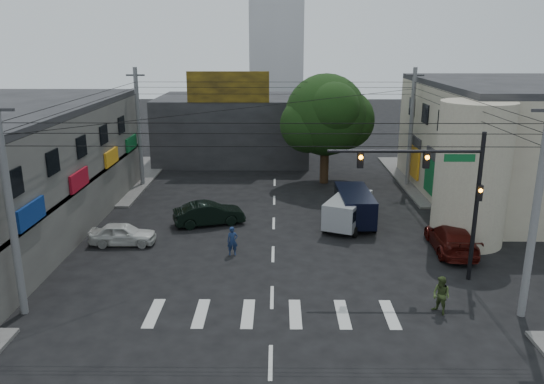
{
  "coord_description": "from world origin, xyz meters",
  "views": [
    {
      "loc": [
        0.23,
        -24.6,
        11.16
      ],
      "look_at": [
        -0.07,
        4.0,
        2.93
      ],
      "focal_mm": 35.0,
      "sensor_mm": 36.0,
      "label": 1
    }
  ],
  "objects_px": {
    "street_tree": "(326,115)",
    "maroon_sedan": "(451,238)",
    "utility_pole_far_right": "(411,128)",
    "silver_minivan": "(348,212)",
    "traffic_gantry": "(442,183)",
    "utility_pole_near_left": "(10,210)",
    "traffic_officer": "(232,241)",
    "utility_pole_far_left": "(139,128)",
    "pedestrian_olive": "(441,295)",
    "utility_pole_near_right": "(536,211)",
    "dark_sedan": "(209,214)",
    "white_compact": "(123,234)",
    "navy_van": "(354,207)"
  },
  "relations": [
    {
      "from": "street_tree",
      "to": "utility_pole_near_left",
      "type": "relative_size",
      "value": 0.95
    },
    {
      "from": "traffic_gantry",
      "to": "traffic_officer",
      "type": "distance_m",
      "value": 11.17
    },
    {
      "from": "utility_pole_near_left",
      "to": "utility_pole_far_left",
      "type": "height_order",
      "value": "same"
    },
    {
      "from": "silver_minivan",
      "to": "traffic_officer",
      "type": "relative_size",
      "value": 3.07
    },
    {
      "from": "dark_sedan",
      "to": "white_compact",
      "type": "height_order",
      "value": "dark_sedan"
    },
    {
      "from": "silver_minivan",
      "to": "utility_pole_near_left",
      "type": "bearing_deg",
      "value": 149.79
    },
    {
      "from": "white_compact",
      "to": "silver_minivan",
      "type": "relative_size",
      "value": 0.77
    },
    {
      "from": "utility_pole_far_left",
      "to": "navy_van",
      "type": "xyz_separation_m",
      "value": [
        15.58,
        -8.83,
        -3.58
      ]
    },
    {
      "from": "utility_pole_far_right",
      "to": "pedestrian_olive",
      "type": "xyz_separation_m",
      "value": [
        -3.38,
        -20.36,
        -3.77
      ]
    },
    {
      "from": "traffic_gantry",
      "to": "pedestrian_olive",
      "type": "xyz_separation_m",
      "value": [
        -0.7,
        -3.36,
        -4.0
      ]
    },
    {
      "from": "street_tree",
      "to": "navy_van",
      "type": "bearing_deg",
      "value": -83.76
    },
    {
      "from": "maroon_sedan",
      "to": "pedestrian_olive",
      "type": "relative_size",
      "value": 3.09
    },
    {
      "from": "street_tree",
      "to": "maroon_sedan",
      "type": "bearing_deg",
      "value": -68.29
    },
    {
      "from": "utility_pole_far_right",
      "to": "maroon_sedan",
      "type": "relative_size",
      "value": 1.79
    },
    {
      "from": "dark_sedan",
      "to": "maroon_sedan",
      "type": "bearing_deg",
      "value": -124.69
    },
    {
      "from": "traffic_gantry",
      "to": "utility_pole_near_right",
      "type": "relative_size",
      "value": 0.78
    },
    {
      "from": "traffic_gantry",
      "to": "silver_minivan",
      "type": "relative_size",
      "value": 1.49
    },
    {
      "from": "traffic_gantry",
      "to": "utility_pole_near_left",
      "type": "relative_size",
      "value": 0.78
    },
    {
      "from": "maroon_sedan",
      "to": "traffic_officer",
      "type": "relative_size",
      "value": 3.25
    },
    {
      "from": "traffic_gantry",
      "to": "silver_minivan",
      "type": "distance_m",
      "value": 8.94
    },
    {
      "from": "utility_pole_far_right",
      "to": "dark_sedan",
      "type": "xyz_separation_m",
      "value": [
        -14.55,
        -9.24,
        -3.88
      ]
    },
    {
      "from": "maroon_sedan",
      "to": "street_tree",
      "type": "bearing_deg",
      "value": -65.87
    },
    {
      "from": "navy_van",
      "to": "silver_minivan",
      "type": "bearing_deg",
      "value": 146.45
    },
    {
      "from": "utility_pole_far_right",
      "to": "silver_minivan",
      "type": "bearing_deg",
      "value": -121.65
    },
    {
      "from": "utility_pole_far_right",
      "to": "silver_minivan",
      "type": "relative_size",
      "value": 1.9
    },
    {
      "from": "utility_pole_near_right",
      "to": "white_compact",
      "type": "xyz_separation_m",
      "value": [
        -18.99,
        7.85,
        -3.97
      ]
    },
    {
      "from": "utility_pole_near_left",
      "to": "utility_pole_far_right",
      "type": "relative_size",
      "value": 1.0
    },
    {
      "from": "utility_pole_near_right",
      "to": "silver_minivan",
      "type": "distance_m",
      "value": 12.9
    },
    {
      "from": "dark_sedan",
      "to": "white_compact",
      "type": "relative_size",
      "value": 1.25
    },
    {
      "from": "utility_pole_near_left",
      "to": "traffic_officer",
      "type": "bearing_deg",
      "value": 37.52
    },
    {
      "from": "traffic_officer",
      "to": "utility_pole_near_right",
      "type": "bearing_deg",
      "value": -36.72
    },
    {
      "from": "street_tree",
      "to": "maroon_sedan",
      "type": "height_order",
      "value": "street_tree"
    },
    {
      "from": "utility_pole_near_left",
      "to": "pedestrian_olive",
      "type": "xyz_separation_m",
      "value": [
        17.62,
        0.14,
        -3.77
      ]
    },
    {
      "from": "white_compact",
      "to": "traffic_officer",
      "type": "relative_size",
      "value": 2.35
    },
    {
      "from": "utility_pole_far_right",
      "to": "traffic_gantry",
      "type": "bearing_deg",
      "value": -98.94
    },
    {
      "from": "traffic_gantry",
      "to": "utility_pole_near_left",
      "type": "height_order",
      "value": "utility_pole_near_left"
    },
    {
      "from": "utility_pole_near_left",
      "to": "utility_pole_far_right",
      "type": "height_order",
      "value": "same"
    },
    {
      "from": "traffic_gantry",
      "to": "maroon_sedan",
      "type": "distance_m",
      "value": 5.77
    },
    {
      "from": "street_tree",
      "to": "maroon_sedan",
      "type": "relative_size",
      "value": 1.7
    },
    {
      "from": "traffic_gantry",
      "to": "pedestrian_olive",
      "type": "height_order",
      "value": "traffic_gantry"
    },
    {
      "from": "utility_pole_near_right",
      "to": "maroon_sedan",
      "type": "distance_m",
      "value": 8.1
    },
    {
      "from": "utility_pole_far_left",
      "to": "maroon_sedan",
      "type": "xyz_separation_m",
      "value": [
        20.24,
        -13.42,
        -3.87
      ]
    },
    {
      "from": "street_tree",
      "to": "pedestrian_olive",
      "type": "relative_size",
      "value": 5.24
    },
    {
      "from": "street_tree",
      "to": "traffic_officer",
      "type": "bearing_deg",
      "value": -112.23
    },
    {
      "from": "utility_pole_far_left",
      "to": "traffic_officer",
      "type": "relative_size",
      "value": 5.84
    },
    {
      "from": "utility_pole_near_right",
      "to": "maroon_sedan",
      "type": "bearing_deg",
      "value": 96.13
    },
    {
      "from": "utility_pole_far_left",
      "to": "maroon_sedan",
      "type": "bearing_deg",
      "value": -33.54
    },
    {
      "from": "utility_pole_near_left",
      "to": "pedestrian_olive",
      "type": "bearing_deg",
      "value": 0.45
    },
    {
      "from": "traffic_gantry",
      "to": "utility_pole_near_right",
      "type": "xyz_separation_m",
      "value": [
        2.68,
        -3.5,
        -0.23
      ]
    },
    {
      "from": "silver_minivan",
      "to": "pedestrian_olive",
      "type": "height_order",
      "value": "silver_minivan"
    }
  ]
}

